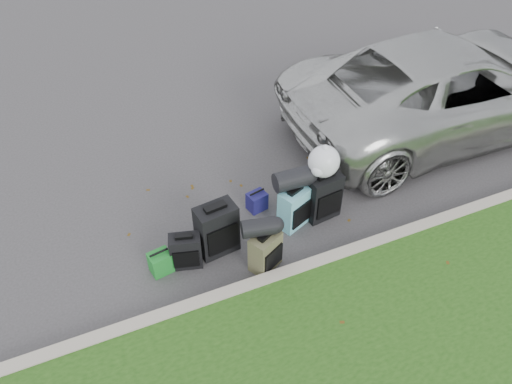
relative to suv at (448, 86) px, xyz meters
name	(u,v)px	position (x,y,z in m)	size (l,w,h in m)	color
ground	(267,226)	(-4.06, -1.17, -0.83)	(120.00, 120.00, 0.00)	#383535
curb	(298,271)	(-4.06, -2.17, -0.76)	(120.00, 0.18, 0.15)	#9E937F
suv	(448,86)	(0.00, 0.00, 0.00)	(2.76, 5.99, 1.66)	#B7B7B2
suitcase_small_black	(186,251)	(-5.38, -1.40, -0.57)	(0.42, 0.23, 0.53)	black
suitcase_large_black_left	(217,229)	(-4.89, -1.31, -0.43)	(0.55, 0.33, 0.79)	black
suitcase_olive	(265,252)	(-4.41, -1.86, -0.54)	(0.42, 0.26, 0.58)	#424028
suitcase_teal	(294,208)	(-3.69, -1.28, -0.51)	(0.45, 0.27, 0.65)	teal
suitcase_large_black_right	(323,196)	(-3.21, -1.27, -0.45)	(0.51, 0.30, 0.76)	black
tote_green	(161,263)	(-5.74, -1.38, -0.67)	(0.29, 0.23, 0.33)	#1B7C27
tote_navy	(257,201)	(-4.05, -0.76, -0.68)	(0.28, 0.22, 0.30)	navy
duffel_left	(259,227)	(-4.47, -1.78, -0.13)	(0.24, 0.24, 0.45)	black
duffel_right	(292,179)	(-3.69, -1.18, -0.04)	(0.29, 0.29, 0.52)	black
trash_bag	(324,161)	(-3.22, -1.20, 0.16)	(0.46, 0.46, 0.46)	white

